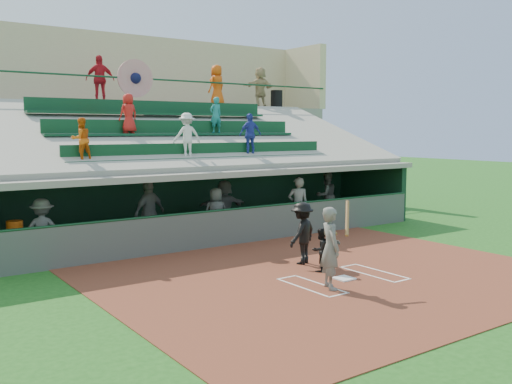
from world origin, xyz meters
TOP-DOWN VIEW (x-y plane):
  - ground at (0.00, 0.00)m, footprint 100.00×100.00m
  - dirt_slab at (0.00, 0.50)m, footprint 11.00×9.00m
  - home_plate at (0.00, 0.00)m, footprint 0.43×0.43m
  - batters_box_chalk at (0.00, 0.00)m, footprint 2.65×1.85m
  - dugout_floor at (0.00, 6.75)m, footprint 16.00×3.50m
  - concourse_slab at (0.00, 13.50)m, footprint 20.00×3.00m
  - grandstand at (-0.01, 10.51)m, footprint 20.40×10.40m
  - batter_at_plate at (-0.81, -0.40)m, footprint 0.96×0.81m
  - catcher at (0.04, 0.88)m, footprint 0.56×0.45m
  - home_umpire at (0.20, 1.80)m, footprint 1.21×0.97m
  - dugout_bench at (-0.30, 7.92)m, footprint 15.03×1.53m
  - white_table at (-6.04, 5.96)m, footprint 0.88×0.68m
  - water_cooler at (-6.05, 5.97)m, footprint 0.42×0.42m
  - dugout_player_a at (-5.35, 6.01)m, footprint 1.24×0.95m
  - dugout_player_b at (-2.09, 6.33)m, footprint 1.27×0.86m
  - dugout_player_c at (0.12, 6.05)m, footprint 0.91×0.71m
  - dugout_player_d at (0.94, 6.83)m, footprint 1.72×0.69m
  - dugout_player_e at (2.89, 5.24)m, footprint 0.83×0.74m
  - dugout_player_f at (5.85, 7.07)m, footprint 0.98×0.81m
  - trash_bin at (7.65, 12.73)m, footprint 0.58×0.58m
  - concourse_staff_a at (-1.24, 12.54)m, footprint 1.17×0.69m
  - concourse_staff_b at (3.95, 12.23)m, footprint 1.02×0.83m
  - concourse_staff_c at (6.50, 12.50)m, footprint 1.81×0.76m

SIDE VIEW (x-z plane):
  - ground at x=0.00m, z-range 0.00..0.00m
  - dirt_slab at x=0.00m, z-range 0.00..0.02m
  - dugout_floor at x=0.00m, z-range 0.00..0.04m
  - batters_box_chalk at x=0.00m, z-range 0.02..0.03m
  - home_plate at x=0.00m, z-range 0.02..0.05m
  - dugout_bench at x=-0.30m, z-range 0.04..0.49m
  - white_table at x=-6.04m, z-range 0.04..0.79m
  - catcher at x=0.04m, z-range 0.02..1.12m
  - home_umpire at x=0.20m, z-range 0.02..1.66m
  - dugout_player_c at x=0.12m, z-range 0.04..1.69m
  - dugout_player_a at x=-5.35m, z-range 0.04..1.73m
  - dugout_player_d at x=0.94m, z-range 0.04..1.85m
  - batter_at_plate at x=-0.81m, z-range -0.03..1.93m
  - dugout_player_f at x=5.85m, z-range 0.04..1.89m
  - water_cooler at x=-6.05m, z-range 0.79..1.20m
  - dugout_player_e at x=2.89m, z-range 0.04..1.96m
  - dugout_player_b at x=-2.09m, z-range 0.04..2.04m
  - grandstand at x=-0.01m, z-range -1.64..6.16m
  - concourse_slab at x=0.00m, z-range 0.00..4.60m
  - trash_bin at x=7.65m, z-range 4.60..5.46m
  - concourse_staff_b at x=3.95m, z-range 4.60..6.41m
  - concourse_staff_a at x=-1.24m, z-range 4.60..6.48m
  - concourse_staff_c at x=6.50m, z-range 4.60..6.50m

